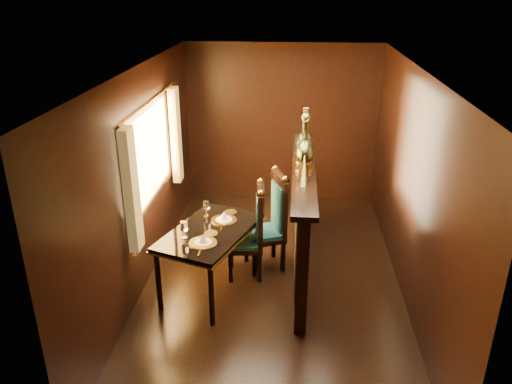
# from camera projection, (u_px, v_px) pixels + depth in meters

# --- Properties ---
(ground) EXTENTS (5.00, 5.00, 0.00)m
(ground) POSITION_uv_depth(u_px,v_px,m) (273.00, 279.00, 6.04)
(ground) COLOR black
(ground) RESTS_ON ground
(room_shell) EXTENTS (3.04, 5.04, 2.52)m
(room_shell) POSITION_uv_depth(u_px,v_px,m) (267.00, 155.00, 5.44)
(room_shell) COLOR black
(room_shell) RESTS_ON ground
(partition) EXTENTS (0.26, 2.70, 1.36)m
(partition) POSITION_uv_depth(u_px,v_px,m) (301.00, 217.00, 6.01)
(partition) COLOR black
(partition) RESTS_ON ground
(dining_table) EXTENTS (1.18, 1.49, 0.97)m
(dining_table) POSITION_uv_depth(u_px,v_px,m) (210.00, 235.00, 5.60)
(dining_table) COLOR black
(dining_table) RESTS_ON ground
(chair_left) EXTENTS (0.46, 0.48, 1.19)m
(chair_left) POSITION_uv_depth(u_px,v_px,m) (254.00, 229.00, 5.92)
(chair_left) COLOR black
(chair_left) RESTS_ON ground
(chair_right) EXTENTS (0.59, 0.61, 1.27)m
(chair_right) POSITION_uv_depth(u_px,v_px,m) (273.00, 218.00, 6.11)
(chair_right) COLOR black
(chair_right) RESTS_ON ground
(peacock_left) EXTENTS (0.21, 0.57, 0.68)m
(peacock_left) POSITION_uv_depth(u_px,v_px,m) (305.00, 142.00, 5.49)
(peacock_left) COLOR #1A503D
(peacock_left) RESTS_ON partition
(peacock_right) EXTENTS (0.22, 0.59, 0.70)m
(peacock_right) POSITION_uv_depth(u_px,v_px,m) (305.00, 134.00, 5.75)
(peacock_right) COLOR #1A503D
(peacock_right) RESTS_ON partition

